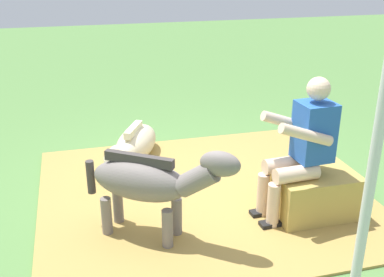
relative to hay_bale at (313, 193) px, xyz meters
name	(u,v)px	position (x,y,z in m)	size (l,w,h in m)	color
ground_plane	(196,191)	(0.91, -0.69, -0.21)	(24.00, 24.00, 0.00)	#568442
hay_patch	(203,194)	(0.87, -0.60, -0.20)	(3.17, 2.91, 0.02)	#AD8C47
hay_bale	(313,193)	(0.00, 0.00, 0.00)	(0.74, 0.55, 0.43)	tan
person_seated	(302,145)	(0.16, 0.01, 0.50)	(0.68, 0.44, 1.31)	beige
pony_standing	(150,182)	(1.50, 0.00, 0.31)	(1.17, 0.92, 0.89)	slate
pony_lying	(133,146)	(1.42, -1.60, -0.02)	(0.85, 1.31, 0.42)	beige
soda_bottle	(339,177)	(-0.52, -0.39, -0.09)	(0.07, 0.07, 0.25)	brown
tent_pole_left	(375,153)	(0.53, 1.44, 1.08)	(0.06, 0.06, 2.58)	silver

